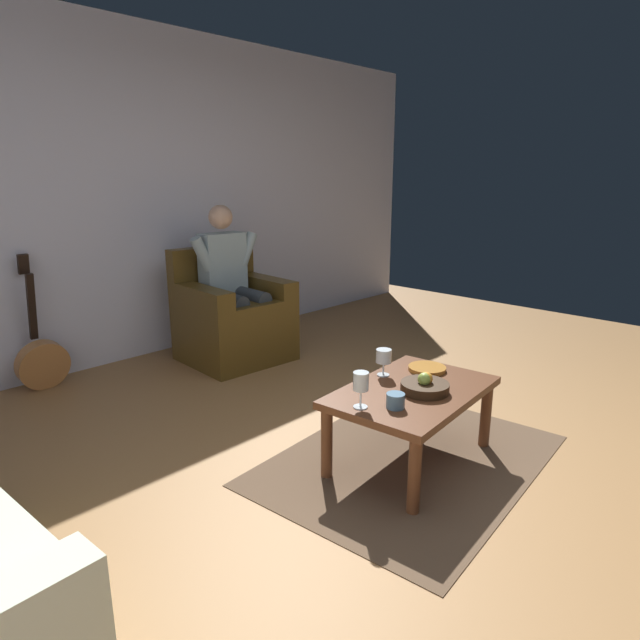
# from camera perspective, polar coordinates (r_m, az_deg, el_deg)

# --- Properties ---
(ground_plane) EXTENTS (7.50, 7.50, 0.00)m
(ground_plane) POSITION_cam_1_polar(r_m,az_deg,el_deg) (3.13, 14.82, -14.50)
(ground_plane) COLOR #9B6E40
(wall_back) EXTENTS (6.65, 0.06, 2.67)m
(wall_back) POSITION_cam_1_polar(r_m,az_deg,el_deg) (4.88, -17.00, 12.24)
(wall_back) COLOR silver
(wall_back) RESTS_ON ground
(rug) EXTENTS (1.72, 1.34, 0.01)m
(rug) POSITION_cam_1_polar(r_m,az_deg,el_deg) (3.12, 9.26, -14.11)
(rug) COLOR brown
(rug) RESTS_ON ground
(armchair) EXTENTS (0.83, 0.79, 0.92)m
(armchair) POSITION_cam_1_polar(r_m,az_deg,el_deg) (4.62, -9.11, 0.07)
(armchair) COLOR #4F3914
(armchair) RESTS_ON ground
(person_seated) EXTENTS (0.63, 0.60, 1.27)m
(person_seated) POSITION_cam_1_polar(r_m,az_deg,el_deg) (4.53, -9.15, 4.23)
(person_seated) COLOR #91A6AC
(person_seated) RESTS_ON ground
(coffee_table) EXTENTS (0.97, 0.68, 0.42)m
(coffee_table) POSITION_cam_1_polar(r_m,az_deg,el_deg) (2.97, 9.54, -8.14)
(coffee_table) COLOR #58301B
(coffee_table) RESTS_ON ground
(guitar) EXTENTS (0.36, 0.22, 0.98)m
(guitar) POSITION_cam_1_polar(r_m,az_deg,el_deg) (4.43, -26.95, -3.70)
(guitar) COLOR #B6753F
(guitar) RESTS_ON ground
(wine_glass_near) EXTENTS (0.09, 0.09, 0.15)m
(wine_glass_near) POSITION_cam_1_polar(r_m,az_deg,el_deg) (3.07, 6.65, -3.91)
(wine_glass_near) COLOR silver
(wine_glass_near) RESTS_ON coffee_table
(wine_glass_far) EXTENTS (0.08, 0.08, 0.18)m
(wine_glass_far) POSITION_cam_1_polar(r_m,az_deg,el_deg) (2.64, 4.28, -6.61)
(wine_glass_far) COLOR silver
(wine_glass_far) RESTS_ON coffee_table
(fruit_bowl) EXTENTS (0.25, 0.25, 0.11)m
(fruit_bowl) POSITION_cam_1_polar(r_m,az_deg,el_deg) (2.90, 10.86, -6.74)
(fruit_bowl) COLOR #322111
(fruit_bowl) RESTS_ON coffee_table
(decorative_dish) EXTENTS (0.22, 0.22, 0.02)m
(decorative_dish) POSITION_cam_1_polar(r_m,az_deg,el_deg) (3.22, 11.08, -4.97)
(decorative_dish) COLOR #A86B27
(decorative_dish) RESTS_ON coffee_table
(candle_jar) EXTENTS (0.09, 0.09, 0.07)m
(candle_jar) POSITION_cam_1_polar(r_m,az_deg,el_deg) (2.69, 7.86, -8.32)
(candle_jar) COLOR slate
(candle_jar) RESTS_ON coffee_table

